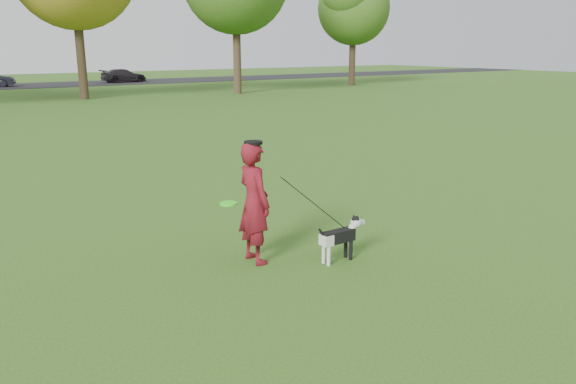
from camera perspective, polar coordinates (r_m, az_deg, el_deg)
ground at (r=8.20m, az=0.42°, el=-6.08°), size 120.00×120.00×0.00m
man at (r=7.61m, az=-3.46°, el=-1.12°), size 0.40×0.61×1.68m
dog at (r=7.78m, az=5.43°, el=-4.33°), size 0.82×0.16×0.62m
car_right at (r=48.76m, az=-16.35°, el=11.28°), size 3.74×1.71×1.06m
man_held_items at (r=7.74m, az=2.62°, el=-1.17°), size 1.65×0.78×1.27m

